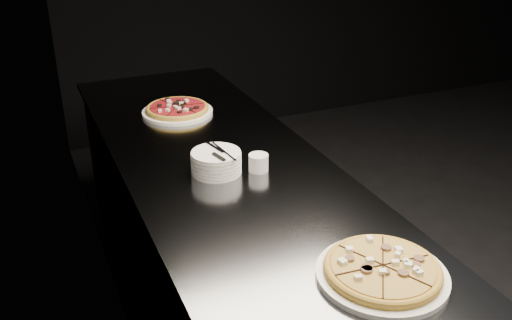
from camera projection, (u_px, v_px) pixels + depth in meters
name	position (u px, v px, depth m)	size (l,w,h in m)	color
wall_left	(111.00, 46.00, 1.74)	(0.02, 5.00, 2.80)	black
counter	(230.00, 269.00, 2.27)	(0.74, 2.44, 0.92)	slate
pizza_mushroom	(382.00, 271.00, 1.47)	(0.34, 0.34, 0.04)	white
pizza_tomato	(177.00, 109.00, 2.55)	(0.31, 0.31, 0.04)	white
plate_stack	(216.00, 162.00, 2.01)	(0.18, 0.18, 0.08)	white
cutlery	(219.00, 152.00, 1.99)	(0.06, 0.19, 0.01)	#B3B6BA
ramekin	(259.00, 162.00, 2.03)	(0.07, 0.07, 0.06)	silver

